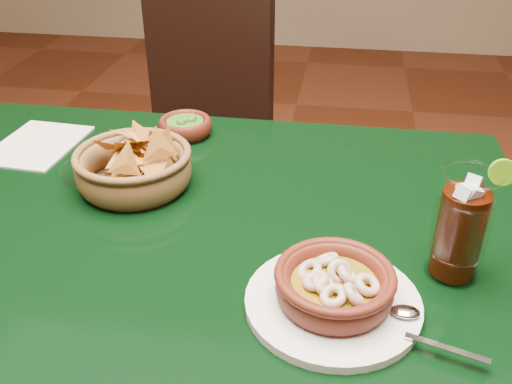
# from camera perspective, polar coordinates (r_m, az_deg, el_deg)

# --- Properties ---
(dining_table) EXTENTS (1.20, 0.80, 0.75)m
(dining_table) POSITION_cam_1_polar(r_m,az_deg,el_deg) (1.05, -7.43, -6.25)
(dining_table) COLOR black
(dining_table) RESTS_ON ground
(dining_chair) EXTENTS (0.56, 0.56, 0.97)m
(dining_chair) POSITION_cam_1_polar(r_m,az_deg,el_deg) (1.74, -6.70, 5.28)
(dining_chair) COLOR black
(dining_chair) RESTS_ON ground
(shrimp_plate) EXTENTS (0.31, 0.24, 0.07)m
(shrimp_plate) POSITION_cam_1_polar(r_m,az_deg,el_deg) (0.78, 7.83, -9.61)
(shrimp_plate) COLOR silver
(shrimp_plate) RESTS_ON dining_table
(chip_basket) EXTENTS (0.24, 0.24, 0.15)m
(chip_basket) POSITION_cam_1_polar(r_m,az_deg,el_deg) (1.06, -12.08, 2.48)
(chip_basket) COLOR brown
(chip_basket) RESTS_ON dining_table
(guacamole_ramekin) EXTENTS (0.13, 0.13, 0.05)m
(guacamole_ramekin) POSITION_cam_1_polar(r_m,az_deg,el_deg) (1.25, -7.08, 6.60)
(guacamole_ramekin) COLOR #46160C
(guacamole_ramekin) RESTS_ON dining_table
(cola_drink) EXTENTS (0.17, 0.17, 0.19)m
(cola_drink) POSITION_cam_1_polar(r_m,az_deg,el_deg) (0.85, 19.79, -3.26)
(cola_drink) COLOR white
(cola_drink) RESTS_ON dining_table
(glass_ashtray) EXTENTS (0.11, 0.11, 0.03)m
(glass_ashtray) POSITION_cam_1_polar(r_m,az_deg,el_deg) (1.12, -16.40, 1.96)
(glass_ashtray) COLOR white
(glass_ashtray) RESTS_ON dining_table
(paper_menu) EXTENTS (0.17, 0.22, 0.00)m
(paper_menu) POSITION_cam_1_polar(r_m,az_deg,el_deg) (1.29, -21.04, 4.46)
(paper_menu) COLOR beige
(paper_menu) RESTS_ON dining_table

